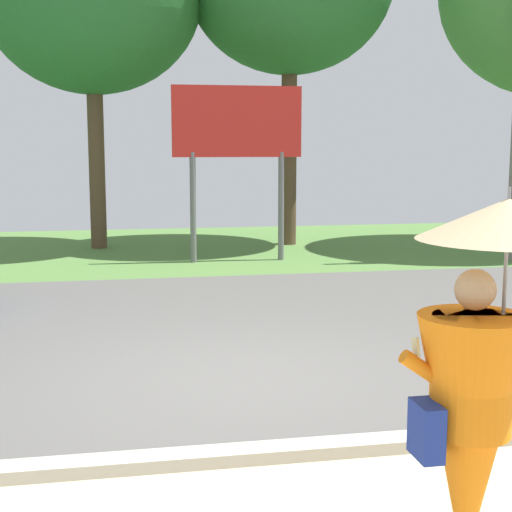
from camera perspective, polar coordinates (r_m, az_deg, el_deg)
name	(u,v)px	position (r m, az deg, el deg)	size (l,w,h in m)	color
ground_plane	(209,318)	(10.61, -3.53, -4.68)	(40.00, 22.00, 0.20)	#565451
monk_pedestrian	(478,381)	(4.30, 16.36, -9.05)	(1.05, 0.96, 2.13)	orange
roadside_billboard	(237,134)	(15.23, -1.42, 9.15)	(2.60, 0.12, 3.50)	slate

